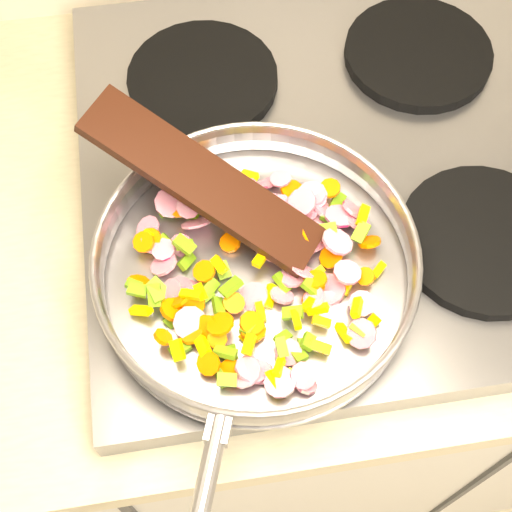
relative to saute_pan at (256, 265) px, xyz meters
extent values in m
cube|color=#939399|center=(0.12, 0.15, -0.06)|extent=(0.60, 0.60, 0.04)
cylinder|color=black|center=(-0.02, 0.01, -0.04)|extent=(0.19, 0.19, 0.02)
cylinder|color=black|center=(0.26, 0.01, -0.04)|extent=(0.19, 0.19, 0.02)
cylinder|color=black|center=(-0.02, 0.29, -0.04)|extent=(0.19, 0.19, 0.02)
cylinder|color=black|center=(0.26, 0.29, -0.04)|extent=(0.19, 0.19, 0.02)
cylinder|color=#9E9EA5|center=(0.00, 0.00, -0.03)|extent=(0.33, 0.33, 0.01)
torus|color=#9E9EA5|center=(0.00, 0.00, 0.00)|extent=(0.37, 0.37, 0.04)
torus|color=#9E9EA5|center=(0.00, 0.00, 0.02)|extent=(0.34, 0.34, 0.01)
cube|color=#9E9EA5|center=(-0.06, -0.16, 0.01)|extent=(0.03, 0.04, 0.02)
cylinder|color=#C11252|center=(-0.09, 0.02, -0.01)|extent=(0.04, 0.04, 0.02)
cylinder|color=#C11252|center=(0.05, -0.04, 0.00)|extent=(0.02, 0.03, 0.02)
cylinder|color=#C11252|center=(0.03, 0.11, -0.02)|extent=(0.04, 0.03, 0.02)
cylinder|color=#C11252|center=(0.09, 0.01, 0.00)|extent=(0.04, 0.05, 0.02)
cube|color=#FFD201|center=(0.09, -0.06, 0.00)|extent=(0.02, 0.03, 0.02)
cube|color=#FFD201|center=(-0.02, -0.08, 0.00)|extent=(0.02, 0.02, 0.01)
cylinder|color=#C11252|center=(-0.11, 0.07, -0.02)|extent=(0.03, 0.03, 0.02)
cube|color=#FFD201|center=(0.11, -0.08, -0.02)|extent=(0.02, 0.02, 0.02)
cylinder|color=#FF6A00|center=(-0.02, 0.04, -0.02)|extent=(0.03, 0.03, 0.01)
cylinder|color=#FF6A00|center=(-0.07, 0.08, -0.01)|extent=(0.02, 0.02, 0.01)
cube|color=#609712|center=(-0.04, -0.04, -0.01)|extent=(0.01, 0.03, 0.02)
cube|color=#FFD201|center=(-0.09, -0.08, 0.00)|extent=(0.02, 0.02, 0.02)
cube|color=#FFD201|center=(0.06, -0.01, -0.01)|extent=(0.03, 0.02, 0.02)
cylinder|color=#C11252|center=(-0.05, 0.07, -0.01)|extent=(0.05, 0.04, 0.04)
cube|color=#FFD201|center=(-0.01, 0.08, 0.00)|extent=(0.02, 0.02, 0.01)
cube|color=#609712|center=(0.00, 0.07, 0.00)|extent=(0.02, 0.02, 0.01)
cylinder|color=#FF6A00|center=(-0.05, 0.12, 0.00)|extent=(0.02, 0.02, 0.02)
cylinder|color=#C11252|center=(0.09, -0.02, 0.00)|extent=(0.04, 0.04, 0.01)
cylinder|color=#C11252|center=(-0.09, -0.01, -0.01)|extent=(0.03, 0.04, 0.02)
cube|color=#FFD201|center=(-0.06, -0.02, 0.00)|extent=(0.01, 0.02, 0.02)
cube|color=#FFD201|center=(0.06, -0.07, -0.01)|extent=(0.02, 0.02, 0.01)
cylinder|color=#FF6A00|center=(0.06, -0.03, 0.00)|extent=(0.03, 0.03, 0.01)
cylinder|color=#C11252|center=(-0.07, -0.05, -0.01)|extent=(0.04, 0.04, 0.02)
cube|color=#FFD201|center=(0.05, -0.05, 0.00)|extent=(0.02, 0.02, 0.01)
cylinder|color=#C11252|center=(0.07, 0.08, -0.01)|extent=(0.05, 0.05, 0.02)
cylinder|color=#FF6A00|center=(-0.03, 0.13, -0.01)|extent=(0.03, 0.03, 0.01)
cube|color=#609712|center=(0.03, -0.06, 0.00)|extent=(0.02, 0.02, 0.01)
cylinder|color=#C11252|center=(-0.01, -0.03, -0.02)|extent=(0.04, 0.04, 0.02)
cylinder|color=#C11252|center=(0.03, -0.12, 0.00)|extent=(0.03, 0.03, 0.02)
cube|color=#609712|center=(-0.10, 0.00, -0.02)|extent=(0.03, 0.03, 0.01)
cylinder|color=#C11252|center=(0.04, 0.07, -0.01)|extent=(0.04, 0.03, 0.03)
cube|color=#609712|center=(-0.05, 0.08, -0.02)|extent=(0.02, 0.02, 0.01)
cube|color=#FFD201|center=(0.01, -0.11, 0.00)|extent=(0.02, 0.02, 0.02)
cube|color=#609712|center=(0.04, 0.00, 0.00)|extent=(0.02, 0.02, 0.01)
cube|color=#FFD201|center=(0.01, 0.09, 0.00)|extent=(0.02, 0.03, 0.02)
cylinder|color=#C11252|center=(0.03, 0.08, -0.01)|extent=(0.04, 0.04, 0.01)
cube|color=#FFD201|center=(-0.07, -0.02, 0.00)|extent=(0.03, 0.02, 0.02)
cube|color=#609712|center=(0.09, -0.08, 0.00)|extent=(0.02, 0.02, 0.01)
cube|color=#609712|center=(0.05, -0.03, 0.00)|extent=(0.02, 0.02, 0.02)
cube|color=#FFD201|center=(0.01, -0.12, -0.01)|extent=(0.02, 0.02, 0.01)
cylinder|color=#FF6A00|center=(0.02, 0.09, -0.01)|extent=(0.03, 0.03, 0.02)
cube|color=#609712|center=(0.01, -0.09, 0.00)|extent=(0.01, 0.02, 0.01)
cube|color=#609712|center=(0.03, -0.02, -0.01)|extent=(0.02, 0.02, 0.02)
cylinder|color=#C11252|center=(0.07, 0.07, -0.01)|extent=(0.04, 0.04, 0.02)
cylinder|color=#C11252|center=(0.06, 0.07, 0.00)|extent=(0.04, 0.04, 0.02)
cylinder|color=#FF6A00|center=(-0.01, -0.06, -0.01)|extent=(0.04, 0.04, 0.01)
cylinder|color=#C11252|center=(0.07, 0.03, -0.01)|extent=(0.04, 0.04, 0.03)
cylinder|color=#FF6A00|center=(-0.01, -0.06, -0.01)|extent=(0.03, 0.03, 0.02)
cube|color=#FFD201|center=(0.01, 0.01, 0.00)|extent=(0.02, 0.03, 0.01)
cylinder|color=#FF6A00|center=(0.12, 0.01, -0.01)|extent=(0.03, 0.03, 0.02)
cube|color=#609712|center=(-0.12, -0.01, 0.00)|extent=(0.02, 0.02, 0.01)
cube|color=#609712|center=(0.04, -0.09, -0.01)|extent=(0.02, 0.02, 0.01)
cylinder|color=#FF6A00|center=(-0.12, 0.01, -0.02)|extent=(0.03, 0.03, 0.02)
cylinder|color=#C11252|center=(0.01, 0.07, -0.01)|extent=(0.03, 0.04, 0.02)
cube|color=#609712|center=(-0.07, 0.02, -0.01)|extent=(0.02, 0.02, 0.02)
cylinder|color=#FF6A00|center=(0.01, 0.07, 0.00)|extent=(0.03, 0.03, 0.01)
cylinder|color=#FF6A00|center=(-0.07, -0.06, -0.01)|extent=(0.03, 0.03, 0.02)
cube|color=#609712|center=(-0.07, 0.03, 0.00)|extent=(0.03, 0.03, 0.01)
cylinder|color=#C11252|center=(0.10, 0.05, -0.01)|extent=(0.04, 0.03, 0.02)
cylinder|color=#C11252|center=(-0.03, -0.11, -0.01)|extent=(0.03, 0.04, 0.02)
cube|color=#FFD201|center=(0.00, -0.12, -0.01)|extent=(0.01, 0.03, 0.01)
cube|color=#609712|center=(0.12, 0.02, 0.00)|extent=(0.02, 0.03, 0.01)
cube|color=#FFD201|center=(0.13, -0.02, -0.01)|extent=(0.02, 0.02, 0.01)
cylinder|color=#FF6A00|center=(-0.10, -0.06, 0.00)|extent=(0.02, 0.03, 0.02)
cylinder|color=#FF6A00|center=(-0.04, -0.11, -0.01)|extent=(0.04, 0.04, 0.02)
cylinder|color=#C11252|center=(-0.06, 0.08, 0.00)|extent=(0.03, 0.03, 0.02)
cylinder|color=#C11252|center=(0.02, -0.03, -0.01)|extent=(0.03, 0.03, 0.02)
cylinder|color=#C11252|center=(0.08, 0.07, -0.01)|extent=(0.03, 0.03, 0.03)
cylinder|color=#C11252|center=(0.07, -0.03, -0.02)|extent=(0.04, 0.04, 0.02)
cylinder|color=#FF6A00|center=(0.06, 0.09, -0.01)|extent=(0.03, 0.03, 0.01)
cylinder|color=#FF6A00|center=(-0.11, 0.05, 0.00)|extent=(0.03, 0.02, 0.02)
cube|color=#609712|center=(0.07, 0.08, -0.01)|extent=(0.01, 0.02, 0.02)
cylinder|color=#FF6A00|center=(0.08, 0.00, -0.01)|extent=(0.03, 0.03, 0.02)
cylinder|color=#C11252|center=(0.09, -0.09, 0.00)|extent=(0.03, 0.03, 0.03)
cube|color=#609712|center=(-0.04, -0.09, -0.01)|extent=(0.03, 0.02, 0.01)
cylinder|color=#FF6A00|center=(0.09, 0.02, -0.01)|extent=(0.03, 0.03, 0.02)
cylinder|color=#C11252|center=(0.12, 0.06, -0.01)|extent=(0.03, 0.04, 0.03)
cylinder|color=#C11252|center=(-0.08, 0.09, 0.00)|extent=(0.04, 0.04, 0.02)
cube|color=#609712|center=(-0.05, -0.01, -0.02)|extent=(0.02, 0.02, 0.02)
cylinder|color=#FF6A00|center=(-0.08, -0.02, -0.01)|extent=(0.04, 0.03, 0.02)
cylinder|color=#C11252|center=(0.03, -0.13, -0.02)|extent=(0.03, 0.03, 0.03)
cylinder|color=#C11252|center=(0.02, 0.02, 0.00)|extent=(0.05, 0.05, 0.01)
cube|color=#609712|center=(0.08, 0.03, 0.00)|extent=(0.02, 0.01, 0.01)
cube|color=#609712|center=(-0.09, 0.05, -0.01)|extent=(0.02, 0.02, 0.01)
cylinder|color=#FF6A00|center=(-0.05, -0.07, -0.01)|extent=(0.03, 0.03, 0.02)
cylinder|color=#FF6A00|center=(0.11, -0.03, -0.01)|extent=(0.02, 0.03, 0.02)
cylinder|color=#C11252|center=(0.08, 0.08, -0.01)|extent=(0.04, 0.04, 0.02)
cube|color=#609712|center=(-0.08, 0.09, -0.01)|extent=(0.02, 0.02, 0.02)
cylinder|color=#FF6A00|center=(0.06, 0.07, -0.02)|extent=(0.04, 0.04, 0.01)
cylinder|color=#FF6A00|center=(-0.01, 0.07, 0.00)|extent=(0.03, 0.03, 0.01)
cube|color=#FFD201|center=(-0.12, -0.03, -0.01)|extent=(0.03, 0.02, 0.02)
cube|color=#609712|center=(-0.09, -0.07, -0.02)|extent=(0.03, 0.02, 0.01)
cube|color=#609712|center=(-0.10, -0.02, 0.00)|extent=(0.02, 0.02, 0.01)
cylinder|color=#C11252|center=(-0.07, 0.00, -0.02)|extent=(0.04, 0.03, 0.03)
cube|color=#FFD201|center=(0.12, 0.04, 0.00)|extent=(0.02, 0.03, 0.01)
cylinder|color=#C11252|center=(0.06, 0.03, -0.01)|extent=(0.04, 0.04, 0.03)
cylinder|color=#FF6A00|center=(-0.09, -0.03, -0.01)|extent=(0.03, 0.03, 0.02)
cube|color=#609712|center=(0.01, -0.08, -0.01)|extent=(0.02, 0.02, 0.01)
cube|color=#609712|center=(0.09, 0.05, -0.02)|extent=(0.02, 0.02, 0.01)
cylinder|color=#C11252|center=(0.07, -0.04, -0.02)|extent=(0.03, 0.03, 0.02)
cylinder|color=#C11252|center=(0.08, 0.06, -0.02)|extent=(0.03, 0.03, 0.02)
cylinder|color=#FF6A00|center=(-0.01, -0.06, -0.02)|extent=(0.03, 0.03, 0.01)
cylinder|color=#C11252|center=(0.05, -0.01, 0.00)|extent=(0.03, 0.03, 0.03)
cube|color=#609712|center=(-0.10, 0.05, -0.01)|extent=(0.03, 0.03, 0.01)
cylinder|color=#C11252|center=(0.02, -0.09, -0.01)|extent=(0.04, 0.03, 0.01)
cylinder|color=#FF6A00|center=(-0.07, -0.03, -0.01)|extent=(0.03, 0.03, 0.02)
cube|color=#FFD201|center=(0.00, -0.04, -0.02)|extent=(0.01, 0.02, 0.01)
cube|color=#609712|center=(0.03, 0.08, -0.02)|extent=(0.02, 0.02, 0.02)
cube|color=#FFD201|center=(0.05, -0.06, 0.00)|extent=(0.02, 0.01, 0.02)
cube|color=#FFD201|center=(0.05, -0.09, -0.01)|extent=(0.02, 0.02, 0.01)
cylinder|color=#C11252|center=(-0.07, 0.04, -0.02)|extent=(0.04, 0.03, 0.02)
cylinder|color=#FF6A00|center=(0.06, 0.03, 0.00)|extent=(0.03, 0.03, 0.02)
cube|color=#FFD201|center=(-0.11, 0.05, 0.00)|extent=(0.02, 0.02, 0.02)
cube|color=#609712|center=(-0.06, -0.02, -0.02)|extent=(0.02, 0.02, 0.01)
cylinder|color=#FF6A00|center=(-0.10, 0.05, -0.01)|extent=(0.03, 0.03, 0.02)
cube|color=#FFD201|center=(0.08, -0.08, -0.02)|extent=(0.02, 0.03, 0.02)
cylinder|color=#FF6A00|center=(-0.03, -0.03, -0.01)|extent=(0.03, 0.03, 0.01)
cube|color=#609712|center=(-0.08, 0.09, -0.02)|extent=(0.02, 0.02, 0.02)
cube|color=#609712|center=(-0.05, -0.12, 0.00)|extent=(0.02, 0.02, 0.01)
cylinder|color=#C11252|center=(0.04, -0.01, -0.01)|extent=(0.04, 0.04, 0.01)
cylinder|color=#C11252|center=(0.07, 0.07, -0.01)|extent=(0.03, 0.04, 0.03)
cylinder|color=#FF6A00|center=(0.06, -0.03, -0.01)|extent=(0.03, 0.03, 0.01)
cube|color=#FFD201|center=(0.01, 0.11, 0.00)|extent=(0.02, 0.02, 0.01)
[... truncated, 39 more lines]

